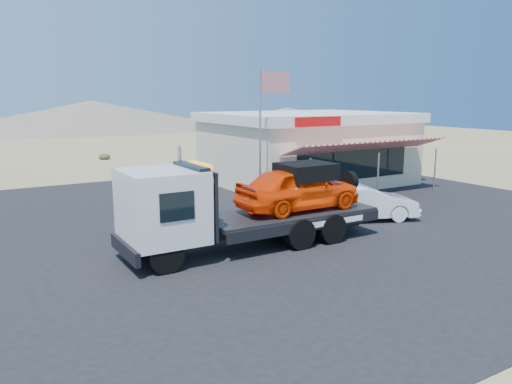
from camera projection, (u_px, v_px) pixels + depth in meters
ground at (207, 252)px, 15.72m from camera, size 120.00×120.00×0.00m
asphalt_lot at (221, 223)px, 19.25m from camera, size 32.00×24.00×0.02m
tow_truck at (248, 201)px, 15.97m from camera, size 8.55×2.54×2.86m
white_sedan at (364, 203)px, 19.63m from camera, size 4.43×2.91×1.38m
jerky_store at (306, 147)px, 28.19m from camera, size 10.40×9.97×3.90m
flagpole at (265, 122)px, 21.28m from camera, size 1.55×0.10×6.00m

